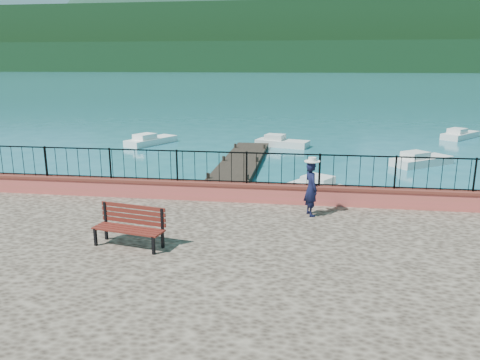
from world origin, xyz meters
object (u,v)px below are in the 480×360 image
(boat_1, at_px, (328,187))
(boat_4, at_px, (282,140))
(boat_3, at_px, (151,138))
(boat_5, at_px, (460,133))
(person, at_px, (311,189))
(park_bench, at_px, (130,234))
(boat_0, at_px, (187,197))
(boat_2, at_px, (422,158))

(boat_1, xyz_separation_m, boat_4, (-2.56, 11.71, 0.00))
(boat_1, distance_m, boat_3, 16.11)
(boat_3, bearing_deg, boat_5, -48.17)
(person, distance_m, boat_3, 20.68)
(person, relative_size, boat_4, 0.45)
(park_bench, height_order, person, person)
(boat_5, bearing_deg, person, -165.05)
(park_bench, xyz_separation_m, boat_3, (-6.52, 20.56, -1.09))
(boat_5, bearing_deg, park_bench, -169.86)
(boat_0, bearing_deg, boat_3, 126.30)
(boat_0, distance_m, boat_1, 5.88)
(person, height_order, boat_1, person)
(park_bench, distance_m, boat_0, 7.08)
(person, xyz_separation_m, boat_4, (-1.80, 18.02, -1.57))
(boat_2, distance_m, boat_5, 11.29)
(person, relative_size, boat_5, 0.42)
(park_bench, bearing_deg, boat_1, 73.24)
(boat_0, relative_size, boat_1, 1.33)
(boat_2, relative_size, boat_3, 0.92)
(person, bearing_deg, boat_4, -15.02)
(boat_0, height_order, boat_4, same)
(boat_2, relative_size, boat_4, 1.03)
(boat_1, height_order, boat_3, same)
(boat_1, height_order, boat_2, same)
(boat_2, distance_m, boat_3, 17.29)
(boat_1, height_order, boat_5, same)
(boat_4, height_order, boat_5, same)
(boat_0, height_order, boat_1, same)
(boat_0, bearing_deg, boat_1, 35.00)
(person, height_order, boat_3, person)
(person, bearing_deg, boat_2, -45.14)
(person, height_order, boat_4, person)
(boat_4, bearing_deg, boat_5, 39.39)
(park_bench, bearing_deg, boat_2, 69.19)
(person, distance_m, boat_1, 6.54)
(boat_3, relative_size, boat_4, 1.11)
(boat_4, distance_m, boat_5, 13.87)
(park_bench, xyz_separation_m, boat_2, (10.21, 16.21, -1.09))
(boat_1, bearing_deg, boat_0, -124.98)
(boat_0, xyz_separation_m, boat_4, (2.87, 13.98, 0.00))
(person, bearing_deg, boat_5, -45.82)
(boat_3, bearing_deg, boat_1, -107.79)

